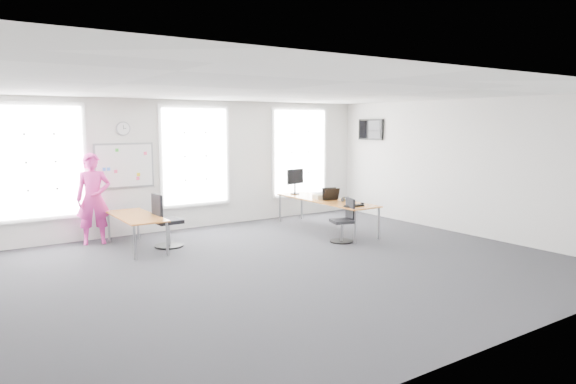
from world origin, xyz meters
TOP-DOWN VIEW (x-y plane):
  - floor at (0.00, 0.00)m, footprint 10.00×10.00m
  - ceiling at (0.00, 0.00)m, footprint 10.00×10.00m
  - wall_back at (0.00, 4.00)m, footprint 10.00×0.00m
  - wall_front at (0.00, -4.00)m, footprint 10.00×0.00m
  - wall_right at (5.00, 0.00)m, footprint 0.00×10.00m
  - window_left at (-3.00, 3.97)m, footprint 1.60×0.06m
  - window_mid at (0.30, 3.97)m, footprint 1.60×0.06m
  - window_right at (3.30, 3.97)m, footprint 1.60×0.06m
  - desk_right at (2.67, 2.03)m, footprint 0.79×2.94m
  - desk_left at (-1.55, 2.69)m, footprint 0.73×1.83m
  - chair_right at (2.23, 0.84)m, footprint 0.52×0.52m
  - chair_left at (-1.03, 2.49)m, footprint 0.58×0.58m
  - person at (-2.12, 3.59)m, footprint 0.76×0.58m
  - whiteboard at (-1.35, 3.97)m, footprint 1.20×0.03m
  - wall_clock at (-1.35, 3.97)m, footprint 0.30×0.04m
  - tv at (4.95, 3.00)m, footprint 0.06×0.90m
  - keyboard at (2.53, 0.88)m, footprint 0.46×0.17m
  - mouse at (2.87, 0.99)m, footprint 0.08×0.12m
  - lens_cap at (2.71, 1.17)m, footprint 0.08×0.08m
  - headphones at (2.83, 1.52)m, footprint 0.19×0.10m
  - laptop_sleeve at (2.68, 1.85)m, footprint 0.36×0.27m
  - paper_stack at (2.62, 2.18)m, footprint 0.30×0.23m
  - monitor at (2.61, 3.18)m, footprint 0.56×0.23m

SIDE VIEW (x-z plane):
  - floor at x=0.00m, z-range 0.00..0.00m
  - chair_right at x=2.23m, z-range -0.06..0.86m
  - chair_left at x=-1.03m, z-range -0.07..1.01m
  - desk_left at x=-1.55m, z-range 0.28..0.94m
  - desk_right at x=2.67m, z-range 0.31..1.03m
  - lens_cap at x=2.71m, z-range 0.72..0.72m
  - keyboard at x=2.53m, z-range 0.72..0.74m
  - mouse at x=2.87m, z-range 0.72..0.76m
  - headphones at x=2.83m, z-range 0.71..0.82m
  - paper_stack at x=2.62m, z-range 0.72..0.82m
  - laptop_sleeve at x=2.68m, z-range 0.71..1.00m
  - person at x=-2.12m, z-range 0.00..1.87m
  - monitor at x=2.61m, z-range 0.78..1.41m
  - wall_back at x=0.00m, z-range -3.50..6.50m
  - wall_front at x=0.00m, z-range -3.50..6.50m
  - wall_right at x=5.00m, z-range -3.50..6.50m
  - whiteboard at x=-1.35m, z-range 1.10..2.00m
  - window_left at x=-3.00m, z-range 0.60..2.80m
  - window_mid at x=0.30m, z-range 0.60..2.80m
  - window_right at x=3.30m, z-range 0.60..2.80m
  - tv at x=4.95m, z-range 2.02..2.57m
  - wall_clock at x=-1.35m, z-range 2.20..2.50m
  - ceiling at x=0.00m, z-range 3.00..3.00m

